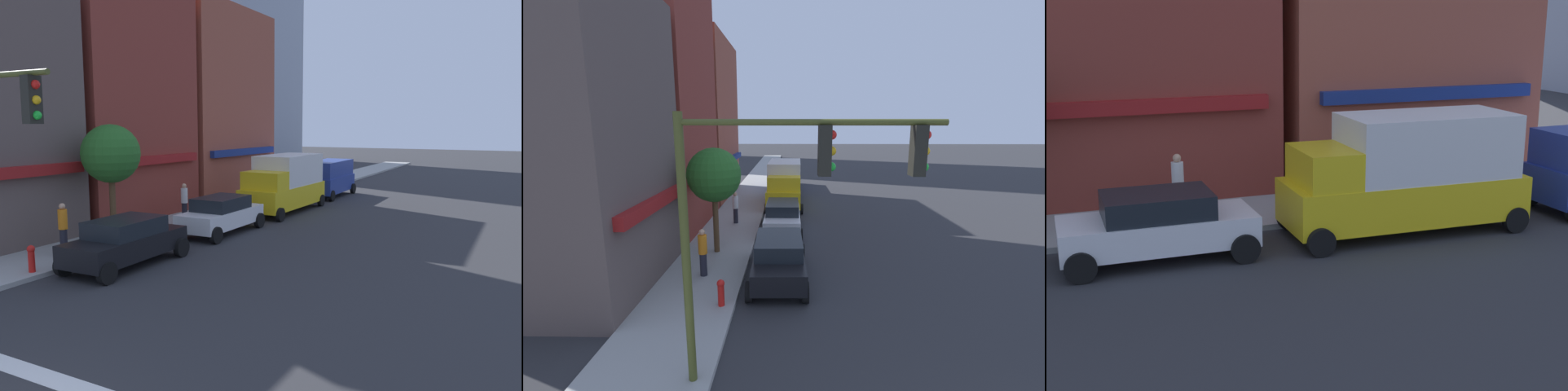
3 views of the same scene
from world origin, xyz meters
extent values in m
cube|color=brown|center=(8.78, 11.50, 5.04)|extent=(6.32, 5.00, 10.08)
cube|color=maroon|center=(8.78, 8.85, 3.00)|extent=(5.37, 0.30, 0.40)
cube|color=maroon|center=(16.08, 11.50, 7.52)|extent=(7.27, 5.00, 15.04)
cube|color=maroon|center=(16.08, 8.85, 3.00)|extent=(6.18, 0.30, 0.40)
cube|color=#9E4C38|center=(24.57, 11.50, 5.89)|extent=(8.69, 5.00, 11.77)
cube|color=navy|center=(24.57, 8.85, 3.00)|extent=(7.39, 0.30, 0.40)
cylinder|color=#474C1E|center=(3.93, 6.40, 2.92)|extent=(0.18, 0.18, 5.85)
cylinder|color=#474C1E|center=(3.93, 3.90, 5.65)|extent=(0.12, 5.01, 0.12)
cube|color=black|center=(3.93, 3.65, 5.12)|extent=(0.32, 0.24, 0.95)
sphere|color=red|center=(3.93, 3.52, 5.42)|extent=(0.18, 0.18, 0.18)
sphere|color=#EAAD14|center=(3.93, 3.52, 5.12)|extent=(0.18, 0.18, 0.18)
sphere|color=green|center=(3.93, 3.52, 4.82)|extent=(0.18, 0.18, 0.18)
cube|color=black|center=(3.93, 1.89, 5.12)|extent=(0.32, 0.24, 0.95)
sphere|color=red|center=(3.93, 1.76, 5.42)|extent=(0.18, 0.18, 0.18)
sphere|color=#EAAD14|center=(3.93, 1.76, 5.12)|extent=(0.18, 0.18, 0.18)
sphere|color=green|center=(3.93, 1.76, 4.82)|extent=(0.18, 0.18, 0.18)
cube|color=black|center=(9.40, 4.70, 0.69)|extent=(4.45, 1.92, 0.70)
cube|color=black|center=(9.40, 4.70, 1.31)|extent=(2.46, 1.72, 0.55)
cylinder|color=black|center=(7.61, 5.60, 0.34)|extent=(0.68, 0.22, 0.68)
cylinder|color=black|center=(7.61, 3.80, 0.34)|extent=(0.68, 0.22, 0.68)
cylinder|color=black|center=(11.19, 5.60, 0.34)|extent=(0.68, 0.22, 0.68)
cylinder|color=black|center=(11.19, 3.80, 0.34)|extent=(0.68, 0.22, 0.68)
cube|color=white|center=(15.23, 4.70, 0.69)|extent=(4.41, 1.82, 0.70)
cube|color=black|center=(15.23, 4.70, 1.31)|extent=(2.43, 1.67, 0.55)
cylinder|color=black|center=(13.44, 5.60, 0.34)|extent=(0.68, 0.22, 0.68)
cylinder|color=black|center=(13.44, 3.80, 0.34)|extent=(0.68, 0.22, 0.68)
cylinder|color=black|center=(17.03, 5.60, 0.34)|extent=(0.68, 0.22, 0.68)
cylinder|color=black|center=(17.03, 3.80, 0.34)|extent=(0.68, 0.22, 0.68)
cube|color=yellow|center=(21.49, 4.70, 0.89)|extent=(6.24, 2.32, 1.10)
cube|color=silver|center=(22.11, 4.70, 2.24)|extent=(4.38, 2.29, 1.60)
cube|color=yellow|center=(19.51, 4.70, 1.89)|extent=(1.78, 2.12, 0.90)
cylinder|color=black|center=(18.80, 5.80, 0.34)|extent=(0.68, 0.22, 0.68)
cylinder|color=black|center=(18.80, 3.60, 0.34)|extent=(0.68, 0.22, 0.68)
cylinder|color=black|center=(24.18, 5.80, 0.34)|extent=(0.68, 0.22, 0.68)
cylinder|color=black|center=(24.18, 3.60, 0.34)|extent=(0.68, 0.22, 0.68)
cube|color=navy|center=(28.32, 4.70, 0.84)|extent=(5.03, 2.09, 1.00)
cube|color=navy|center=(28.32, 4.70, 1.84)|extent=(4.78, 1.92, 1.00)
cylinder|color=black|center=(26.23, 5.70, 0.34)|extent=(0.68, 0.22, 0.68)
cylinder|color=black|center=(26.23, 3.70, 0.34)|extent=(0.68, 0.22, 0.68)
cylinder|color=black|center=(30.41, 5.70, 0.34)|extent=(0.68, 0.22, 0.68)
cylinder|color=black|center=(30.41, 3.70, 0.34)|extent=(0.68, 0.22, 0.68)
cylinder|color=#23232D|center=(16.20, 7.37, 0.57)|extent=(0.26, 0.26, 0.85)
cylinder|color=silver|center=(16.20, 7.37, 1.35)|extent=(0.32, 0.32, 0.70)
sphere|color=tan|center=(16.20, 7.37, 1.81)|extent=(0.22, 0.22, 0.22)
cylinder|color=#23232D|center=(9.24, 7.47, 0.57)|extent=(0.26, 0.26, 0.85)
cylinder|color=orange|center=(9.24, 7.47, 1.35)|extent=(0.32, 0.32, 0.70)
sphere|color=tan|center=(9.24, 7.47, 1.81)|extent=(0.22, 0.22, 0.22)
cylinder|color=red|center=(7.09, 6.40, 0.47)|extent=(0.20, 0.20, 0.65)
sphere|color=red|center=(7.09, 6.40, 0.87)|extent=(0.24, 0.24, 0.24)
cylinder|color=brown|center=(11.72, 7.50, 1.44)|extent=(0.24, 0.24, 2.58)
sphere|color=#286623|center=(11.72, 7.50, 3.53)|extent=(2.28, 2.28, 2.28)
camera|label=1|loc=(-2.96, -6.93, 4.62)|focal=35.00mm
camera|label=2|loc=(-2.69, 4.29, 5.61)|focal=24.00mm
camera|label=3|loc=(12.87, -11.30, 5.63)|focal=50.00mm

